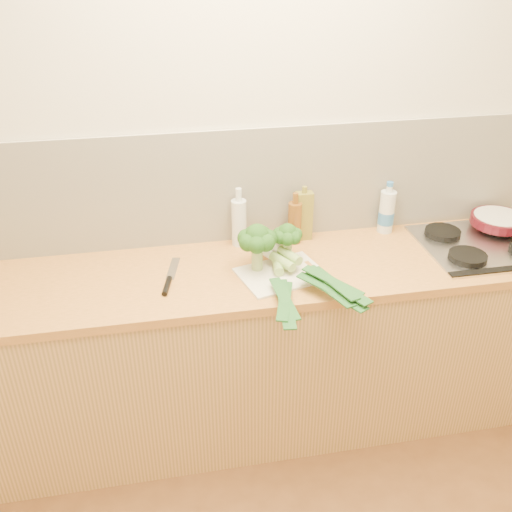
% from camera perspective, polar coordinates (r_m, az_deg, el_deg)
% --- Properties ---
extents(room_shell, '(3.50, 3.50, 3.50)m').
position_cam_1_polar(room_shell, '(2.66, 0.36, 7.11)').
color(room_shell, beige).
rests_on(room_shell, ground).
extents(counter, '(3.20, 0.62, 0.90)m').
position_cam_1_polar(counter, '(2.78, 1.48, -9.05)').
color(counter, tan).
rests_on(counter, ground).
extents(gas_hob, '(0.58, 0.50, 0.04)m').
position_cam_1_polar(gas_hob, '(2.88, 21.87, 1.14)').
color(gas_hob, silver).
rests_on(gas_hob, counter).
extents(chopping_board, '(0.41, 0.34, 0.01)m').
position_cam_1_polar(chopping_board, '(2.46, 2.57, -1.83)').
color(chopping_board, white).
rests_on(chopping_board, counter).
extents(broccoli_left, '(0.17, 0.17, 0.21)m').
position_cam_1_polar(broccoli_left, '(2.41, 0.11, 1.66)').
color(broccoli_left, '#8CA35F').
rests_on(broccoli_left, chopping_board).
extents(broccoli_right, '(0.13, 0.13, 0.18)m').
position_cam_1_polar(broccoli_right, '(2.49, 3.15, 2.02)').
color(broccoli_right, '#8CA35F').
rests_on(broccoli_right, chopping_board).
extents(leek_front, '(0.14, 0.63, 0.04)m').
position_cam_1_polar(leek_front, '(2.40, 2.39, -1.88)').
color(leek_front, white).
rests_on(leek_front, chopping_board).
extents(leek_mid, '(0.34, 0.59, 0.04)m').
position_cam_1_polar(leek_mid, '(2.41, 3.96, -1.34)').
color(leek_mid, white).
rests_on(leek_mid, chopping_board).
extents(leek_back, '(0.32, 0.59, 0.04)m').
position_cam_1_polar(leek_back, '(2.42, 4.67, -0.71)').
color(leek_back, white).
rests_on(leek_back, chopping_board).
extents(chefs_knife, '(0.10, 0.31, 0.02)m').
position_cam_1_polar(chefs_knife, '(2.43, -8.74, -2.54)').
color(chefs_knife, silver).
rests_on(chefs_knife, counter).
extents(skillet, '(0.39, 0.27, 0.05)m').
position_cam_1_polar(skillet, '(3.04, 23.14, 3.34)').
color(skillet, '#4A0C15').
rests_on(skillet, gas_hob).
extents(oil_tin, '(0.08, 0.05, 0.27)m').
position_cam_1_polar(oil_tin, '(2.71, 4.78, 4.06)').
color(oil_tin, olive).
rests_on(oil_tin, counter).
extents(glass_bottle, '(0.07, 0.07, 0.28)m').
position_cam_1_polar(glass_bottle, '(2.65, -1.71, 3.45)').
color(glass_bottle, silver).
rests_on(glass_bottle, counter).
extents(amber_bottle, '(0.06, 0.06, 0.25)m').
position_cam_1_polar(amber_bottle, '(2.68, 3.88, 3.42)').
color(amber_bottle, brown).
rests_on(amber_bottle, counter).
extents(water_bottle, '(0.08, 0.08, 0.24)m').
position_cam_1_polar(water_bottle, '(2.85, 12.92, 4.24)').
color(water_bottle, silver).
rests_on(water_bottle, counter).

